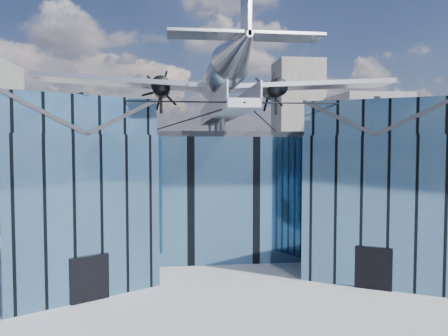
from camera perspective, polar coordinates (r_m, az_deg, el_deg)
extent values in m
plane|color=gray|center=(31.19, 0.45, -13.52)|extent=(120.00, 120.00, 0.00)
cube|color=teal|center=(39.06, -1.24, -3.06)|extent=(28.00, 14.00, 9.50)
cube|color=#292B31|center=(38.85, -1.25, 4.22)|extent=(28.00, 14.00, 0.40)
cube|color=teal|center=(29.71, -19.88, -5.15)|extent=(11.79, 11.43, 9.50)
cube|color=teal|center=(29.47, -20.09, 6.18)|extent=(11.56, 11.20, 2.20)
cube|color=#292B31|center=(28.90, -24.38, 6.16)|extent=(7.98, 9.23, 2.40)
cube|color=#292B31|center=(30.20, -15.98, 6.17)|extent=(7.98, 9.23, 2.40)
cube|color=#292B31|center=(29.56, -20.13, 8.41)|extent=(4.30, 7.10, 0.18)
cube|color=black|center=(26.67, -17.12, -13.63)|extent=(2.03, 1.32, 2.60)
cube|color=black|center=(31.30, -11.96, -4.63)|extent=(0.34, 0.34, 9.50)
cube|color=teal|center=(32.31, 19.56, -4.50)|extent=(11.79, 11.43, 9.50)
cube|color=teal|center=(32.09, 19.75, 5.91)|extent=(11.56, 11.20, 2.20)
cube|color=#292B31|center=(32.30, 15.74, 5.96)|extent=(7.98, 9.23, 2.40)
cube|color=#292B31|center=(32.03, 23.79, 5.84)|extent=(7.98, 9.23, 2.40)
cube|color=#292B31|center=(32.17, 19.79, 7.96)|extent=(4.30, 7.10, 0.18)
cube|color=black|center=(29.01, 18.94, -12.30)|extent=(2.03, 1.32, 2.60)
cube|color=black|center=(32.88, 11.69, -4.26)|extent=(0.34, 0.34, 9.50)
cube|color=#999DA6|center=(33.45, -0.31, 6.82)|extent=(1.80, 21.00, 0.50)
cube|color=#999DA6|center=(33.41, -1.86, 7.94)|extent=(0.08, 21.00, 1.10)
cube|color=#999DA6|center=(33.62, 1.23, 7.91)|extent=(0.08, 21.00, 1.10)
cylinder|color=#999DA6|center=(42.86, -1.78, 5.08)|extent=(0.44, 0.44, 1.35)
cylinder|color=#999DA6|center=(36.89, -0.94, 5.41)|extent=(0.44, 0.44, 1.35)
cylinder|color=#999DA6|center=(32.92, -0.21, 5.71)|extent=(0.44, 0.44, 1.35)
cylinder|color=#999DA6|center=(34.02, -0.41, 8.36)|extent=(0.70, 0.70, 1.40)
cylinder|color=black|center=(25.82, -10.13, 8.57)|extent=(10.55, 6.08, 0.69)
cylinder|color=black|center=(27.33, 12.67, 8.24)|extent=(10.55, 6.08, 0.69)
cylinder|color=black|center=(31.21, -5.39, 6.07)|extent=(6.09, 17.04, 1.19)
cylinder|color=black|center=(31.94, 5.49, 6.00)|extent=(6.09, 17.04, 1.19)
cylinder|color=#A4AAB1|center=(34.26, -0.41, 11.61)|extent=(2.50, 11.00, 2.50)
sphere|color=#A4AAB1|center=(39.68, -1.32, 10.43)|extent=(2.50, 2.50, 2.50)
cube|color=black|center=(38.79, -1.18, 11.62)|extent=(1.60, 1.40, 0.50)
cone|color=#A4AAB1|center=(25.54, 1.96, 15.27)|extent=(2.50, 7.00, 2.50)
cube|color=#A4AAB1|center=(23.75, 2.88, 20.21)|extent=(0.18, 2.40, 3.40)
cube|color=#A4AAB1|center=(23.47, 2.82, 16.88)|extent=(8.00, 1.80, 0.14)
cube|color=#A4AAB1|center=(35.13, -12.23, 10.83)|extent=(14.00, 3.20, 1.08)
cylinder|color=black|center=(35.56, -8.22, 10.37)|extent=(1.44, 3.20, 1.44)
cone|color=black|center=(37.34, -8.15, 10.01)|extent=(0.70, 0.70, 0.70)
cube|color=black|center=(37.49, -8.15, 9.98)|extent=(1.05, 0.06, 3.33)
cube|color=black|center=(37.49, -8.15, 9.98)|extent=(2.53, 0.06, 2.53)
cube|color=black|center=(37.49, -8.15, 9.98)|extent=(3.33, 0.06, 1.05)
cylinder|color=black|center=(34.83, -8.22, 8.50)|extent=(0.24, 0.24, 1.75)
cube|color=#A4AAB1|center=(36.63, 10.54, 10.53)|extent=(14.00, 3.20, 1.08)
cylinder|color=black|center=(36.54, 6.60, 10.18)|extent=(1.44, 3.20, 1.44)
cone|color=black|center=(38.28, 5.96, 9.85)|extent=(0.70, 0.70, 0.70)
cube|color=black|center=(38.42, 5.91, 9.83)|extent=(1.05, 0.06, 3.33)
cube|color=black|center=(38.42, 5.91, 9.83)|extent=(2.53, 0.06, 2.53)
cube|color=black|center=(38.42, 5.91, 9.83)|extent=(3.33, 0.06, 1.05)
cylinder|color=black|center=(35.82, 6.81, 8.35)|extent=(0.24, 0.24, 1.75)
cube|color=slate|center=(85.53, 17.89, 2.94)|extent=(12.00, 14.00, 18.00)
cube|color=slate|center=(86.21, -17.72, 1.61)|extent=(14.00, 10.00, 14.00)
cube|color=slate|center=(91.48, 9.55, 5.55)|extent=(9.00, 9.00, 26.00)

